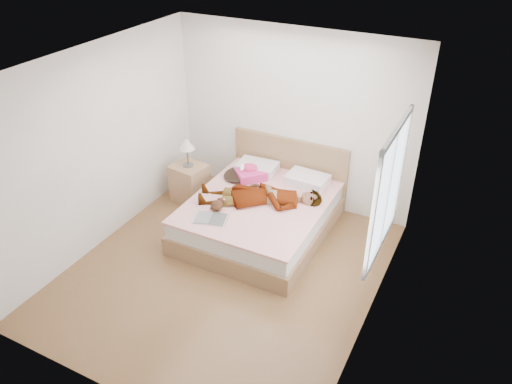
# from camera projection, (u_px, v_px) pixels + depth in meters

# --- Properties ---
(ground) EXTENTS (4.00, 4.00, 0.00)m
(ground) POSITION_uv_depth(u_px,v_px,m) (225.00, 271.00, 6.25)
(ground) COLOR #4C2A17
(ground) RESTS_ON ground
(woman) EXTENTS (1.78, 1.23, 0.23)m
(woman) POSITION_uv_depth(u_px,v_px,m) (261.00, 193.00, 6.66)
(woman) COLOR white
(woman) RESTS_ON bed
(hair) EXTENTS (0.49, 0.57, 0.08)m
(hair) POSITION_uv_depth(u_px,v_px,m) (240.00, 174.00, 7.26)
(hair) COLOR black
(hair) RESTS_ON bed
(phone) EXTENTS (0.08, 0.11, 0.05)m
(phone) POSITION_uv_depth(u_px,v_px,m) (242.00, 167.00, 7.12)
(phone) COLOR silver
(phone) RESTS_ON bed
(room_shell) EXTENTS (4.00, 4.00, 4.00)m
(room_shell) POSITION_uv_depth(u_px,v_px,m) (388.00, 191.00, 5.02)
(room_shell) COLOR white
(room_shell) RESTS_ON ground
(bed) EXTENTS (1.80, 2.08, 1.00)m
(bed) POSITION_uv_depth(u_px,v_px,m) (262.00, 212.00, 6.90)
(bed) COLOR brown
(bed) RESTS_ON ground
(towel) EXTENTS (0.51, 0.51, 0.21)m
(towel) POSITION_uv_depth(u_px,v_px,m) (251.00, 173.00, 7.19)
(towel) COLOR #F8438E
(towel) RESTS_ON bed
(magazine) EXTENTS (0.49, 0.39, 0.03)m
(magazine) POSITION_uv_depth(u_px,v_px,m) (210.00, 218.00, 6.33)
(magazine) COLOR silver
(magazine) RESTS_ON bed
(coffee_mug) EXTENTS (0.12, 0.10, 0.09)m
(coffee_mug) POSITION_uv_depth(u_px,v_px,m) (243.00, 203.00, 6.58)
(coffee_mug) COLOR white
(coffee_mug) RESTS_ON bed
(plush_toy) EXTENTS (0.16, 0.24, 0.13)m
(plush_toy) POSITION_uv_depth(u_px,v_px,m) (217.00, 205.00, 6.50)
(plush_toy) COLOR #301E0D
(plush_toy) RESTS_ON bed
(nightstand) EXTENTS (0.54, 0.49, 1.04)m
(nightstand) POSITION_uv_depth(u_px,v_px,m) (189.00, 180.00, 7.53)
(nightstand) COLOR #946C44
(nightstand) RESTS_ON ground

